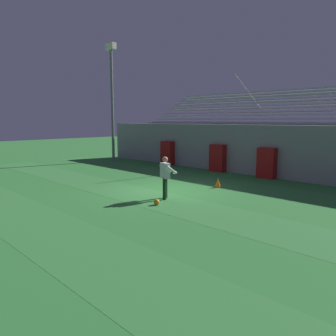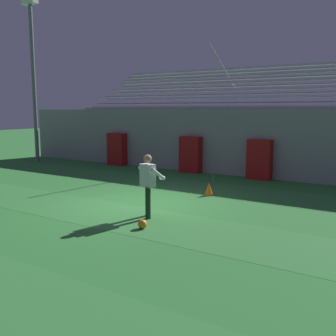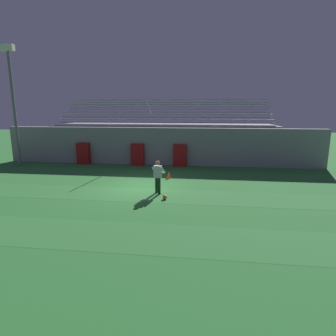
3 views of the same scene
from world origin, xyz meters
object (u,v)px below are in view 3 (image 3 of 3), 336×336
Objects in this scene: traffic_cone at (169,175)px; water_bottle at (158,168)px; padding_pillar_far_left at (83,154)px; soccer_ball at (165,197)px; goalkeeper at (158,175)px; floodlight_pole at (12,92)px; padding_pillar_gate_right at (180,156)px; padding_pillar_gate_left at (138,155)px.

water_bottle is (-1.05, 2.50, -0.09)m from traffic_cone.
soccer_ball is at bearing -46.74° from padding_pillar_far_left.
goalkeeper is (6.96, -6.99, 0.15)m from padding_pillar_far_left.
soccer_ball is at bearing -78.25° from water_bottle.
traffic_cone is at bearing -27.92° from padding_pillar_far_left.
traffic_cone is at bearing -11.57° from floodlight_pole.
soccer_ball is 4.15m from traffic_cone.
padding_pillar_far_left is 7.33× the size of soccer_ball.
padding_pillar_gate_right is at bearing 0.00° from padding_pillar_far_left.
padding_pillar_gate_right is 12.74m from floodlight_pole.
floodlight_pole is 14.44m from soccer_ball.
traffic_cone is (-0.33, 4.14, 0.10)m from soccer_ball.
padding_pillar_far_left is 0.19× the size of floodlight_pole.
padding_pillar_gate_left is 2.29m from water_bottle.
padding_pillar_gate_right is 0.97× the size of goalkeeper.
floodlight_pole is at bearing -170.68° from padding_pillar_gate_left.
water_bottle is (-1.41, -1.26, -0.69)m from padding_pillar_gate_right.
padding_pillar_far_left reaches higher than soccer_ball.
goalkeeper reaches higher than traffic_cone.
padding_pillar_gate_right reaches higher than water_bottle.
soccer_ball is at bearing -28.80° from floodlight_pole.
floodlight_pole is at bearing 168.43° from traffic_cone.
padding_pillar_gate_right is at bearing 0.00° from padding_pillar_gate_left.
traffic_cone is at bearing -95.47° from padding_pillar_gate_right.
soccer_ball is 6.78m from water_bottle.
padding_pillar_gate_right is 2.01m from water_bottle.
padding_pillar_gate_left is 7.33× the size of soccer_ball.
padding_pillar_gate_right is 7.93m from soccer_ball.
traffic_cone is at bearing 94.58° from soccer_ball.
padding_pillar_gate_right is 7.01m from goalkeeper.
padding_pillar_gate_left is 1.00× the size of padding_pillar_far_left.
padding_pillar_far_left is at bearing 180.00° from padding_pillar_gate_left.
traffic_cone is at bearing 87.44° from goalkeeper.
padding_pillar_far_left is (-4.27, 0.00, 0.00)m from padding_pillar_gate_left.
water_bottle is at bearing 101.75° from soccer_ball.
floodlight_pole is 38.72× the size of soccer_ball.
padding_pillar_gate_right is 3.83m from traffic_cone.
soccer_ball is at bearing -90.21° from padding_pillar_gate_right.
padding_pillar_gate_left is 4.27m from padding_pillar_far_left.
padding_pillar_gate_left is 4.75m from traffic_cone.
padding_pillar_far_left reaches higher than traffic_cone.
padding_pillar_far_left is 6.72× the size of water_bottle.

